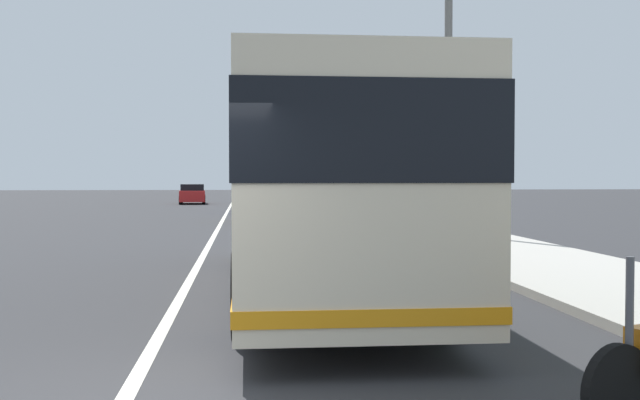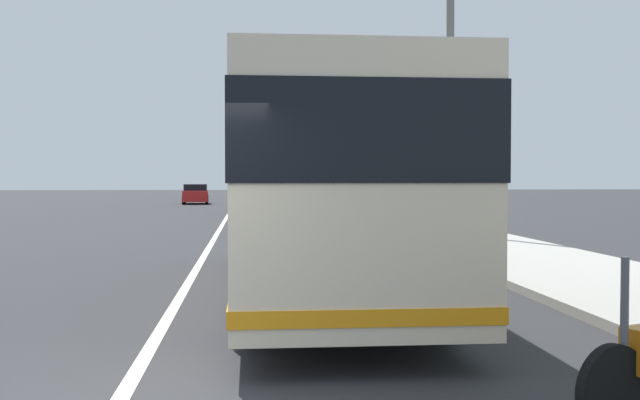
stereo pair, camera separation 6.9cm
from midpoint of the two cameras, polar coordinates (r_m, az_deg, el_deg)
sidewalk_curb at (r=17.39m, az=15.29°, el=-4.24°), size 110.00×3.60×0.14m
lane_divider_line at (r=16.33m, az=-9.02°, el=-4.82°), size 110.00×0.16×0.01m
coach_bus at (r=12.27m, az=-0.22°, el=1.46°), size 11.34×2.62×3.10m
car_far_distant at (r=31.58m, az=-3.11°, el=-0.33°), size 4.71×2.04×1.56m
car_oncoming at (r=54.27m, az=-9.39°, el=0.43°), size 4.16×2.01×1.40m
car_ahead_same_lane at (r=40.26m, az=-4.51°, el=0.08°), size 4.58×2.04×1.51m
car_side_street at (r=53.20m, az=-3.31°, el=0.49°), size 4.58×1.82×1.56m
utility_pole at (r=23.29m, az=9.90°, el=6.21°), size 0.24×0.24×7.39m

